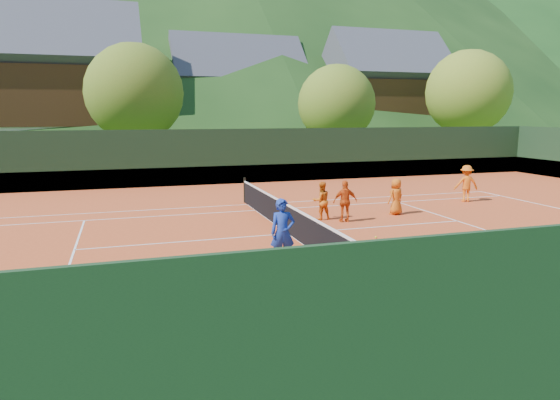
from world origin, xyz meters
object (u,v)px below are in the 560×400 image
object	(u,v)px
student_d	(466,184)
chalet_mid	(237,102)
tennis_net	(289,219)
student_b	(345,201)
student_c	(396,197)
chalet_right	(384,99)
coach	(283,233)
chalet_left	(54,91)
student_a	(321,201)

from	to	relation	value
student_d	chalet_mid	xyz separation A→B (m)	(-3.29, 30.68, 4.17)
tennis_net	chalet_mid	distance (m)	34.81
student_b	tennis_net	world-z (taller)	student_b
student_c	chalet_right	xyz separation A→B (m)	(15.11, 28.27, 4.55)
coach	student_b	bearing A→B (deg)	54.29
coach	student_d	xyz separation A→B (m)	(10.52, 6.51, -0.06)
coach	chalet_mid	distance (m)	38.10
tennis_net	chalet_mid	size ratio (longest dim) A/B	0.95
tennis_net	chalet_left	xyz separation A→B (m)	(-10.00, 30.00, 5.13)
student_b	student_c	bearing A→B (deg)	-158.28
student_a	student_d	bearing A→B (deg)	-170.28
student_d	chalet_left	world-z (taller)	chalet_left
student_a	tennis_net	distance (m)	2.54
coach	chalet_right	bearing A→B (deg)	62.56
tennis_net	chalet_left	size ratio (longest dim) A/B	0.87
student_c	student_b	bearing A→B (deg)	-1.32
tennis_net	student_d	bearing A→B (deg)	19.68
student_b	chalet_mid	xyz separation A→B (m)	(3.52, 32.90, 4.23)
chalet_left	student_b	bearing A→B (deg)	-66.64
tennis_net	chalet_right	bearing A→B (deg)	56.31
coach	student_c	world-z (taller)	coach
student_b	tennis_net	xyz separation A→B (m)	(-2.48, -1.10, -0.24)
coach	student_b	size ratio (longest dim) A/B	1.16
student_b	tennis_net	bearing A→B (deg)	30.95
student_a	student_b	world-z (taller)	student_b
coach	student_b	world-z (taller)	coach
chalet_right	coach	bearing A→B (deg)	-122.60
student_c	tennis_net	world-z (taller)	student_c
tennis_net	chalet_mid	world-z (taller)	chalet_mid
chalet_mid	tennis_net	bearing A→B (deg)	-100.01
student_d	tennis_net	world-z (taller)	student_d
coach	student_a	bearing A→B (deg)	63.33
student_c	student_d	bearing A→B (deg)	-176.07
student_a	student_b	size ratio (longest dim) A/B	0.93
chalet_mid	coach	bearing A→B (deg)	-101.00
student_a	tennis_net	bearing A→B (deg)	41.27
student_c	chalet_mid	bearing A→B (deg)	-107.95
chalet_mid	chalet_right	size ratio (longest dim) A/B	1.06
student_c	chalet_left	size ratio (longest dim) A/B	0.10
coach	student_c	bearing A→B (deg)	43.95
chalet_left	chalet_right	size ratio (longest dim) A/B	1.16
coach	tennis_net	distance (m)	3.43
coach	chalet_mid	xyz separation A→B (m)	(7.23, 37.19, 4.11)
chalet_mid	student_a	bearing A→B (deg)	-97.36
coach	chalet_left	distance (m)	34.66
student_d	student_c	bearing A→B (deg)	36.13
student_c	chalet_left	distance (m)	32.33
chalet_right	student_d	bearing A→B (deg)	-111.87
coach	chalet_mid	bearing A→B (deg)	84.17
coach	chalet_left	size ratio (longest dim) A/B	0.12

